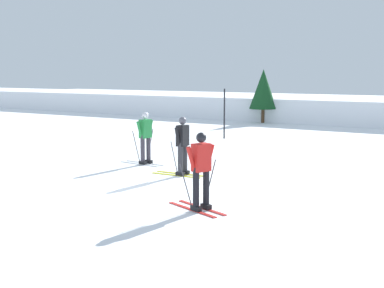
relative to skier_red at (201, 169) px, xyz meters
The scene contains 7 objects.
ground_plane 3.23m from the skier_red, 165.04° to the left, with size 120.00×120.00×0.00m, color white.
far_snow_ridge 22.56m from the skier_red, 97.63° to the left, with size 80.00×6.75×1.42m, color white.
skier_red is the anchor object (origin of this frame).
skier_black 3.92m from the skier_red, 128.89° to the left, with size 1.62×1.00×1.71m.
skier_green 5.99m from the skier_red, 138.59° to the left, with size 1.63×1.00×1.71m.
trail_marker_pole 12.49m from the skier_red, 116.14° to the left, with size 0.07×0.07×2.25m, color black.
conifer_far_left 20.27m from the skier_red, 110.50° to the left, with size 1.64×1.64×3.17m.
Camera 1 is at (8.65, -10.21, 2.98)m, focal length 48.57 mm.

